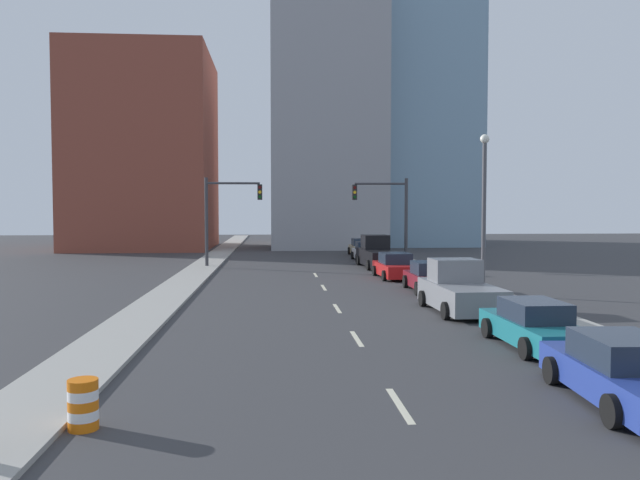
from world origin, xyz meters
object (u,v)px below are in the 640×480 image
(traffic_barrel, at_px, (83,404))
(street_lamp, at_px, (484,201))
(sedan_blue, at_px, (623,373))
(sedan_white, at_px, (366,252))
(traffic_signal_left, at_px, (222,210))
(sedan_maroon, at_px, (430,278))
(pickup_truck_gray, at_px, (460,291))
(sedan_teal, at_px, (534,326))
(traffic_signal_right, at_px, (391,210))
(pickup_truck_black, at_px, (377,254))
(sedan_tan, at_px, (361,248))
(sedan_red, at_px, (395,267))

(traffic_barrel, xyz_separation_m, street_lamp, (13.69, 17.60, 4.05))
(sedan_blue, height_order, sedan_white, sedan_white)
(traffic_signal_left, distance_m, sedan_maroon, 18.46)
(traffic_barrel, bearing_deg, pickup_truck_gray, 49.06)
(traffic_signal_left, xyz_separation_m, sedan_teal, (11.41, -26.90, -3.48))
(traffic_signal_right, xyz_separation_m, traffic_barrel, (-12.10, -33.05, -3.65))
(traffic_signal_right, xyz_separation_m, pickup_truck_black, (-1.13, -0.85, -3.20))
(traffic_signal_left, relative_size, sedan_white, 1.49)
(traffic_signal_left, bearing_deg, pickup_truck_gray, -61.27)
(traffic_signal_left, bearing_deg, sedan_tan, 42.97)
(street_lamp, relative_size, sedan_blue, 1.58)
(sedan_maroon, relative_size, sedan_white, 1.11)
(traffic_barrel, height_order, sedan_tan, sedan_tan)
(sedan_blue, xyz_separation_m, sedan_white, (0.14, 37.57, 0.03))
(street_lamp, relative_size, sedan_tan, 1.65)
(sedan_teal, bearing_deg, sedan_blue, -94.84)
(traffic_signal_left, relative_size, pickup_truck_black, 1.00)
(street_lamp, height_order, sedan_tan, street_lamp)
(traffic_signal_left, height_order, sedan_tan, traffic_signal_left)
(sedan_teal, bearing_deg, pickup_truck_black, 90.10)
(sedan_white, distance_m, sedan_tan, 5.49)
(sedan_white, bearing_deg, sedan_tan, 85.43)
(street_lamp, height_order, sedan_blue, street_lamp)
(street_lamp, xyz_separation_m, sedan_red, (-2.82, 7.53, -3.83))
(traffic_signal_left, relative_size, sedan_tan, 1.37)
(sedan_maroon, bearing_deg, pickup_truck_black, 92.79)
(traffic_barrel, distance_m, sedan_teal, 12.90)
(sedan_tan, bearing_deg, sedan_red, -91.49)
(sedan_white, height_order, sedan_tan, same)
(sedan_white, bearing_deg, pickup_truck_gray, -90.64)
(pickup_truck_gray, distance_m, sedan_maroon, 6.30)
(pickup_truck_gray, bearing_deg, traffic_signal_left, 117.25)
(street_lamp, bearing_deg, sedan_white, 97.19)
(street_lamp, bearing_deg, sedan_maroon, 147.78)
(street_lamp, height_order, sedan_white, street_lamp)
(pickup_truck_gray, xyz_separation_m, sedan_tan, (0.41, 31.06, -0.15))
(traffic_signal_right, bearing_deg, sedan_red, -98.84)
(pickup_truck_black, height_order, sedan_tan, pickup_truck_black)
(pickup_truck_black, height_order, sedan_white, pickup_truck_black)
(sedan_teal, bearing_deg, pickup_truck_gray, 91.72)
(sedan_blue, relative_size, pickup_truck_gray, 0.92)
(sedan_red, bearing_deg, pickup_truck_black, 87.70)
(traffic_signal_left, distance_m, pickup_truck_black, 11.53)
(pickup_truck_black, xyz_separation_m, sedan_white, (0.11, 6.12, -0.24))
(sedan_maroon, bearing_deg, sedan_tan, 90.72)
(traffic_barrel, relative_size, sedan_tan, 0.20)
(sedan_white, bearing_deg, sedan_teal, -90.13)
(sedan_blue, relative_size, sedan_maroon, 1.02)
(pickup_truck_black, bearing_deg, sedan_maroon, -90.34)
(traffic_signal_left, bearing_deg, sedan_maroon, -50.62)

